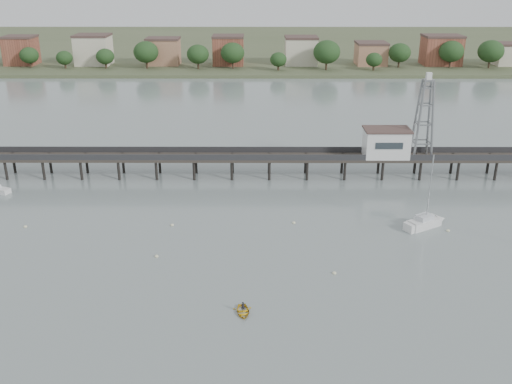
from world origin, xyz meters
TOP-DOWN VIEW (x-y plane):
  - pier at (0.00, 60.00)m, footprint 150.00×5.00m
  - pier_building at (25.00, 60.00)m, footprint 8.40×5.40m
  - lattice_tower at (31.50, 60.00)m, footprint 3.20×3.20m
  - sailboat_c at (27.45, 38.20)m, footprint 7.30×5.54m
  - white_tender at (-43.88, 51.70)m, footprint 3.98×2.84m
  - yellow_dinghy at (-0.37, 14.56)m, footprint 2.21×0.88m
  - dinghy_occupant at (-0.37, 14.56)m, footprint 0.74×1.30m
  - mooring_buoys at (4.12, 32.65)m, footprint 73.75×16.02m
  - far_shore at (0.36, 239.58)m, footprint 500.00×170.00m

SIDE VIEW (x-z plane):
  - yellow_dinghy at x=-0.37m, z-range -1.51..1.51m
  - dinghy_occupant at x=-0.37m, z-range -0.15..0.15m
  - mooring_buoys at x=4.12m, z-range -0.12..0.28m
  - white_tender at x=-43.88m, z-range -0.27..1.16m
  - sailboat_c at x=27.45m, z-range -5.39..6.68m
  - far_shore at x=0.36m, z-range -4.25..6.15m
  - pier at x=0.00m, z-range 1.04..6.54m
  - pier_building at x=25.00m, z-range 4.02..9.32m
  - lattice_tower at x=31.50m, z-range 3.35..18.85m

